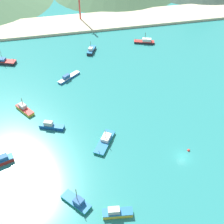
{
  "coord_description": "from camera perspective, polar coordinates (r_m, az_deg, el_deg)",
  "views": [
    {
      "loc": [
        -31.88,
        -48.7,
        65.63
      ],
      "look_at": [
        -16.01,
        23.6,
        0.07
      ],
      "focal_mm": 46.2,
      "sensor_mm": 36.0,
      "label": 1
    }
  ],
  "objects": [
    {
      "name": "fishing_boat_7",
      "position": [
        88.84,
        -21.31,
        -9.06
      ],
      "size": [
        8.27,
        4.61,
        6.01
      ],
      "color": "red",
      "rests_on": "ground"
    },
    {
      "name": "fishing_boat_13",
      "position": [
        132.21,
        -4.12,
        12.11
      ],
      "size": [
        5.28,
        7.75,
        5.35
      ],
      "color": "#232328",
      "rests_on": "ground"
    },
    {
      "name": "fishing_boat_12",
      "position": [
        103.35,
        -16.97,
        0.58
      ],
      "size": [
        6.52,
        7.94,
        5.4
      ],
      "color": "gold",
      "rests_on": "ground"
    },
    {
      "name": "fishing_boat_9",
      "position": [
        115.51,
        -8.63,
        6.82
      ],
      "size": [
        9.4,
        7.99,
        2.21
      ],
      "color": "#1E5BA8",
      "rests_on": "ground"
    },
    {
      "name": "buoy_0",
      "position": [
        89.57,
        14.91,
        -7.35
      ],
      "size": [
        0.84,
        0.84,
        0.84
      ],
      "color": "red",
      "rests_on": "ground"
    },
    {
      "name": "ground",
      "position": [
        107.47,
        7.64,
        3.3
      ],
      "size": [
        260.0,
        280.0,
        0.5
      ],
      "color": "teal"
    },
    {
      "name": "beach_strip",
      "position": [
        161.23,
        0.1,
        17.75
      ],
      "size": [
        247.0,
        21.61,
        1.2
      ],
      "primitive_type": "cube",
      "color": "beige",
      "rests_on": "ground"
    },
    {
      "name": "fishing_boat_14",
      "position": [
        74.05,
        0.95,
        -19.28
      ],
      "size": [
        7.6,
        3.18,
        2.69
      ],
      "color": "gold",
      "rests_on": "ground"
    },
    {
      "name": "fishing_boat_11",
      "position": [
        88.34,
        -1.4,
        -5.81
      ],
      "size": [
        8.27,
        10.47,
        5.12
      ],
      "color": "#198466",
      "rests_on": "ground"
    },
    {
      "name": "fishing_boat_1",
      "position": [
        132.0,
        -20.66,
        9.35
      ],
      "size": [
        10.41,
        6.59,
        6.54
      ],
      "color": "#232328",
      "rests_on": "ground"
    },
    {
      "name": "fishing_boat_6",
      "position": [
        140.01,
        6.53,
        13.72
      ],
      "size": [
        9.7,
        5.39,
        5.39
      ],
      "color": "#232328",
      "rests_on": "ground"
    },
    {
      "name": "fishing_boat_2",
      "position": [
        76.24,
        -7.0,
        -17.22
      ],
      "size": [
        7.5,
        8.1,
        6.65
      ],
      "color": "#198466",
      "rests_on": "ground"
    },
    {
      "name": "fishing_boat_8",
      "position": [
        94.75,
        -11.97,
        -2.69
      ],
      "size": [
        8.28,
        5.02,
        2.61
      ],
      "color": "#14478C",
      "rests_on": "ground"
    }
  ]
}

